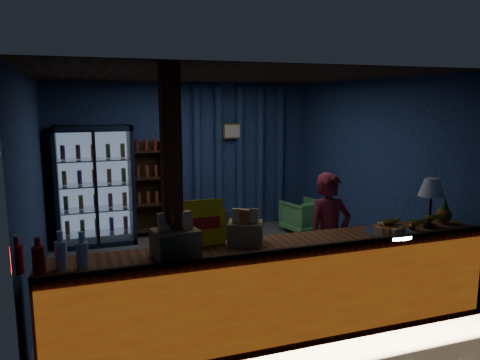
% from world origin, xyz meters
% --- Properties ---
extents(ground, '(4.60, 4.60, 0.00)m').
position_xyz_m(ground, '(0.00, 0.00, 0.00)').
color(ground, '#515154').
rests_on(ground, ground).
extents(room_walls, '(4.60, 4.60, 4.60)m').
position_xyz_m(room_walls, '(0.00, 0.00, 1.57)').
color(room_walls, navy).
rests_on(room_walls, ground).
extents(counter, '(4.40, 0.57, 0.99)m').
position_xyz_m(counter, '(0.00, -1.91, 0.48)').
color(counter, brown).
rests_on(counter, ground).
extents(support_post, '(0.16, 0.16, 2.60)m').
position_xyz_m(support_post, '(-1.05, -1.90, 1.30)').
color(support_post, '#9C3A16').
rests_on(support_post, ground).
extents(beverage_cooler, '(1.20, 0.62, 1.90)m').
position_xyz_m(beverage_cooler, '(-1.55, 1.92, 0.93)').
color(beverage_cooler, black).
rests_on(beverage_cooler, ground).
extents(bottle_shelf, '(0.50, 0.28, 1.60)m').
position_xyz_m(bottle_shelf, '(-0.70, 2.06, 0.79)').
color(bottle_shelf, '#332110').
rests_on(bottle_shelf, ground).
extents(curtain_folds, '(1.74, 0.14, 2.50)m').
position_xyz_m(curtain_folds, '(1.00, 2.14, 1.30)').
color(curtain_folds, navy).
rests_on(curtain_folds, room_walls).
extents(framed_picture, '(0.36, 0.04, 0.28)m').
position_xyz_m(framed_picture, '(0.85, 2.10, 1.75)').
color(framed_picture, gold).
rests_on(framed_picture, room_walls).
extents(shopkeeper, '(0.56, 0.39, 1.50)m').
position_xyz_m(shopkeeper, '(0.86, -1.31, 0.75)').
color(shopkeeper, maroon).
rests_on(shopkeeper, ground).
extents(green_chair, '(0.74, 0.75, 0.57)m').
position_xyz_m(green_chair, '(1.90, 1.36, 0.28)').
color(green_chair, '#60C164').
rests_on(green_chair, ground).
extents(side_table, '(0.58, 0.43, 0.61)m').
position_xyz_m(side_table, '(0.20, 1.47, 0.26)').
color(side_table, '#332110').
rests_on(side_table, ground).
extents(yellow_sign, '(0.55, 0.13, 0.43)m').
position_xyz_m(yellow_sign, '(-0.80, -1.73, 1.17)').
color(yellow_sign, '#FEEA0D').
rests_on(yellow_sign, counter).
extents(soda_bottles, '(0.58, 0.18, 0.31)m').
position_xyz_m(soda_bottles, '(-2.05, -1.98, 1.08)').
color(soda_bottles, red).
rests_on(soda_bottles, counter).
extents(snack_box_left, '(0.42, 0.36, 0.40)m').
position_xyz_m(snack_box_left, '(-1.04, -1.95, 1.09)').
color(snack_box_left, olive).
rests_on(snack_box_left, counter).
extents(snack_box_centre, '(0.40, 0.37, 0.34)m').
position_xyz_m(snack_box_centre, '(-0.34, -1.80, 1.07)').
color(snack_box_centre, olive).
rests_on(snack_box_centre, counter).
extents(pastry_tray, '(0.50, 0.50, 0.08)m').
position_xyz_m(pastry_tray, '(1.15, -1.98, 0.98)').
color(pastry_tray, silver).
rests_on(pastry_tray, counter).
extents(banana_bunches, '(0.77, 0.30, 0.17)m').
position_xyz_m(banana_bunches, '(1.48, -1.91, 1.03)').
color(banana_bunches, gold).
rests_on(banana_bunches, counter).
extents(table_lamp, '(0.27, 0.27, 0.54)m').
position_xyz_m(table_lamp, '(1.69, -1.95, 1.37)').
color(table_lamp, black).
rests_on(table_lamp, counter).
extents(pineapple, '(0.17, 0.17, 0.30)m').
position_xyz_m(pineapple, '(1.97, -1.85, 1.07)').
color(pineapple, '#925F1A').
rests_on(pineapple, counter).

